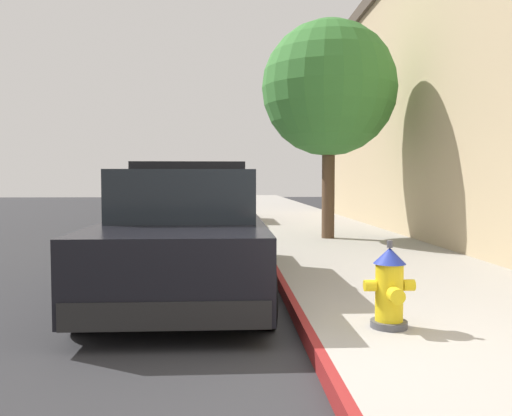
{
  "coord_description": "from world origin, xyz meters",
  "views": [
    {
      "loc": [
        -0.73,
        -3.59,
        1.44
      ],
      "look_at": [
        -0.29,
        4.57,
        1.0
      ],
      "focal_mm": 36.48,
      "sensor_mm": 36.0,
      "label": 1
    }
  ],
  "objects_px": {
    "police_cruiser": "(188,234)",
    "parked_car_silver_ahead": "(212,202)",
    "fire_hydrant": "(389,288)",
    "street_tree": "(329,89)"
  },
  "relations": [
    {
      "from": "police_cruiser",
      "to": "fire_hydrant",
      "type": "height_order",
      "value": "police_cruiser"
    },
    {
      "from": "fire_hydrant",
      "to": "street_tree",
      "type": "distance_m",
      "value": 7.58
    },
    {
      "from": "fire_hydrant",
      "to": "street_tree",
      "type": "relative_size",
      "value": 0.16
    },
    {
      "from": "police_cruiser",
      "to": "parked_car_silver_ahead",
      "type": "relative_size",
      "value": 1.0
    },
    {
      "from": "parked_car_silver_ahead",
      "to": "street_tree",
      "type": "relative_size",
      "value": 1.02
    },
    {
      "from": "parked_car_silver_ahead",
      "to": "fire_hydrant",
      "type": "bearing_deg",
      "value": -80.98
    },
    {
      "from": "police_cruiser",
      "to": "parked_car_silver_ahead",
      "type": "distance_m",
      "value": 9.73
    },
    {
      "from": "fire_hydrant",
      "to": "street_tree",
      "type": "xyz_separation_m",
      "value": [
        0.81,
        6.95,
        2.91
      ]
    },
    {
      "from": "police_cruiser",
      "to": "street_tree",
      "type": "height_order",
      "value": "street_tree"
    },
    {
      "from": "street_tree",
      "to": "police_cruiser",
      "type": "bearing_deg",
      "value": -120.4
    }
  ]
}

